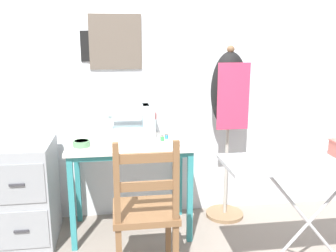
# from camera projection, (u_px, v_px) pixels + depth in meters

# --- Properties ---
(ground_plane) EXTENTS (14.00, 14.00, 0.00)m
(ground_plane) POSITION_uv_depth(u_px,v_px,m) (134.00, 248.00, 2.76)
(ground_plane) COLOR gray
(wall_back) EXTENTS (10.00, 0.07, 2.55)m
(wall_back) POSITION_uv_depth(u_px,v_px,m) (126.00, 67.00, 3.04)
(wall_back) COLOR silver
(wall_back) RESTS_ON ground_plane
(sewing_table) EXTENTS (0.93, 0.53, 0.74)m
(sewing_table) POSITION_uv_depth(u_px,v_px,m) (130.00, 156.00, 2.86)
(sewing_table) COLOR silver
(sewing_table) RESTS_ON ground_plane
(sewing_machine) EXTENTS (0.38, 0.18, 0.29)m
(sewing_machine) POSITION_uv_depth(u_px,v_px,m) (134.00, 122.00, 2.94)
(sewing_machine) COLOR silver
(sewing_machine) RESTS_ON sewing_table
(fabric_bowl) EXTENTS (0.12, 0.12, 0.04)m
(fabric_bowl) POSITION_uv_depth(u_px,v_px,m) (81.00, 143.00, 2.71)
(fabric_bowl) COLOR #56895B
(fabric_bowl) RESTS_ON sewing_table
(scissors) EXTENTS (0.13, 0.06, 0.01)m
(scissors) POSITION_uv_depth(u_px,v_px,m) (180.00, 146.00, 2.73)
(scissors) COLOR silver
(scissors) RESTS_ON sewing_table
(thread_spool_near_machine) EXTENTS (0.04, 0.04, 0.04)m
(thread_spool_near_machine) POSITION_uv_depth(u_px,v_px,m) (162.00, 139.00, 2.85)
(thread_spool_near_machine) COLOR green
(thread_spool_near_machine) RESTS_ON sewing_table
(thread_spool_mid_table) EXTENTS (0.04, 0.04, 0.04)m
(thread_spool_mid_table) POSITION_uv_depth(u_px,v_px,m) (167.00, 137.00, 2.91)
(thread_spool_mid_table) COLOR #2875C1
(thread_spool_mid_table) RESTS_ON sewing_table
(wooden_chair) EXTENTS (0.40, 0.38, 0.95)m
(wooden_chair) POSITION_uv_depth(u_px,v_px,m) (145.00, 213.00, 2.32)
(wooden_chair) COLOR brown
(wooden_chair) RESTS_ON ground_plane
(filing_cabinet) EXTENTS (0.39, 0.54, 0.77)m
(filing_cabinet) POSITION_uv_depth(u_px,v_px,m) (28.00, 193.00, 2.79)
(filing_cabinet) COLOR #93999E
(filing_cabinet) RESTS_ON ground_plane
(dress_form) EXTENTS (0.32, 0.32, 1.45)m
(dress_form) POSITION_uv_depth(u_px,v_px,m) (229.00, 101.00, 3.02)
(dress_form) COLOR #846647
(dress_form) RESTS_ON ground_plane
(ironing_board) EXTENTS (1.10, 0.37, 0.81)m
(ironing_board) POSITION_uv_depth(u_px,v_px,m) (314.00, 166.00, 2.24)
(ironing_board) COLOR #ADB2B7
(ironing_board) RESTS_ON ground_plane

